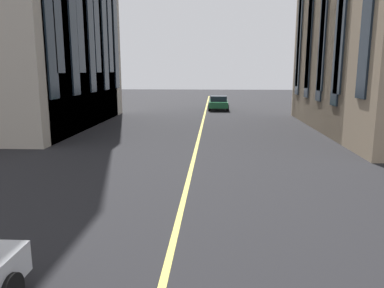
{
  "coord_description": "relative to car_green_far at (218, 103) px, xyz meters",
  "views": [
    {
      "loc": [
        3.28,
        -0.91,
        3.83
      ],
      "look_at": [
        15.34,
        -0.17,
        1.45
      ],
      "focal_mm": 35.08,
      "sensor_mm": 36.0,
      "label": 1
    }
  ],
  "objects": [
    {
      "name": "lane_centre_line",
      "position": [
        -20.45,
        1.25,
        -0.7
      ],
      "size": [
        80.0,
        0.16,
        0.01
      ],
      "color": "#D8C64C",
      "rests_on": "ground_plane"
    },
    {
      "name": "car_green_far",
      "position": [
        0.0,
        0.0,
        0.0
      ],
      "size": [
        4.4,
        1.95,
        1.37
      ],
      "color": "#1E6038",
      "rests_on": "ground_plane"
    },
    {
      "name": "building_left_far",
      "position": [
        -11.6,
        12.91,
        7.71
      ],
      "size": [
        15.99,
        8.45,
        16.83
      ],
      "color": "#A89E8E",
      "rests_on": "ground_plane"
    }
  ]
}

